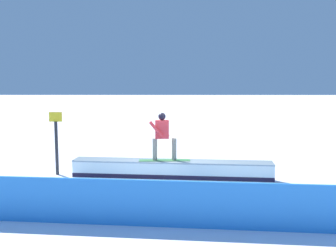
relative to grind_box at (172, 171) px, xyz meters
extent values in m
plane|color=white|center=(0.00, 0.00, -0.26)|extent=(120.00, 120.00, 0.00)
cube|color=white|center=(0.00, 0.00, 0.01)|extent=(5.97, 1.14, 0.53)
cube|color=black|center=(0.00, 0.00, -0.13)|extent=(5.98, 1.15, 0.13)
cube|color=#84959B|center=(0.00, 0.00, 0.29)|extent=(5.97, 1.20, 0.04)
cube|color=#3D8145|center=(0.22, -0.02, 0.32)|extent=(1.53, 0.35, 0.01)
cylinder|color=gray|center=(0.50, -0.01, 0.66)|extent=(0.15, 0.15, 0.65)
cylinder|color=gray|center=(-0.07, -0.04, 0.66)|extent=(0.15, 0.15, 0.65)
cube|color=red|center=(0.29, -0.02, 1.25)|extent=(0.41, 0.26, 0.54)
sphere|color=black|center=(0.29, -0.02, 1.64)|extent=(0.22, 0.22, 0.22)
cylinder|color=red|center=(0.46, 0.16, 1.28)|extent=(0.42, 0.11, 0.48)
cylinder|color=red|center=(0.20, -0.19, 1.28)|extent=(0.27, 0.10, 0.55)
cube|color=#2B83E4|center=(0.00, 3.78, 0.22)|extent=(13.39, 1.38, 0.97)
cylinder|color=#262628|center=(3.60, -0.60, 0.58)|extent=(0.10, 0.10, 1.68)
cube|color=yellow|center=(3.60, -0.60, 1.56)|extent=(0.40, 0.04, 0.30)
camera|label=1|loc=(0.06, 11.41, 2.75)|focal=41.76mm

